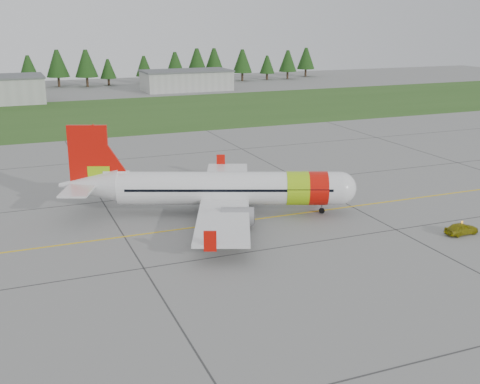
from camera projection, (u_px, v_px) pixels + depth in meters
name	position (u px, v px, depth m)	size (l,w,h in m)	color
ground	(305.00, 244.00, 55.03)	(320.00, 320.00, 0.00)	gray
aircraft	(222.00, 189.00, 62.77)	(29.66, 28.18, 9.41)	silver
follow_me_car	(463.00, 218.00, 56.91)	(1.35, 1.14, 3.35)	yellow
grass_strip	(124.00, 114.00, 128.00)	(320.00, 50.00, 0.03)	#30561E
taxi_guideline	(269.00, 217.00, 62.15)	(120.00, 0.25, 0.02)	gold
hangar_east	(186.00, 81.00, 168.28)	(24.00, 12.00, 5.20)	#A8A8A3
treeline	(85.00, 69.00, 176.43)	(160.00, 8.00, 10.00)	#1C3F14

